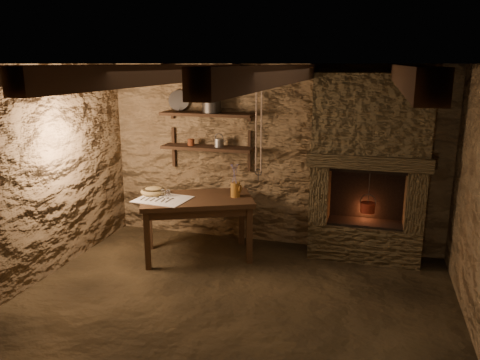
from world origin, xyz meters
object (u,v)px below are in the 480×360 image
(wooden_bowl, at_px, (153,191))
(iron_stockpot, at_px, (212,106))
(work_table, at_px, (197,225))
(red_pot, at_px, (368,207))
(stoneware_jug, at_px, (236,183))

(wooden_bowl, xyz_separation_m, iron_stockpot, (0.58, 0.62, 1.05))
(work_table, distance_m, red_pot, 2.13)
(work_table, relative_size, iron_stockpot, 6.33)
(stoneware_jug, relative_size, iron_stockpot, 1.70)
(work_table, height_order, wooden_bowl, wooden_bowl)
(stoneware_jug, height_order, iron_stockpot, iron_stockpot)
(iron_stockpot, bearing_deg, stoneware_jug, -43.86)
(work_table, bearing_deg, wooden_bowl, 157.92)
(stoneware_jug, xyz_separation_m, red_pot, (1.60, 0.32, -0.27))
(wooden_bowl, relative_size, red_pot, 0.60)
(stoneware_jug, relative_size, red_pot, 0.78)
(stoneware_jug, bearing_deg, iron_stockpot, 123.45)
(red_pot, bearing_deg, work_table, -166.92)
(work_table, bearing_deg, red_pot, -11.44)
(stoneware_jug, height_order, red_pot, stoneware_jug)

